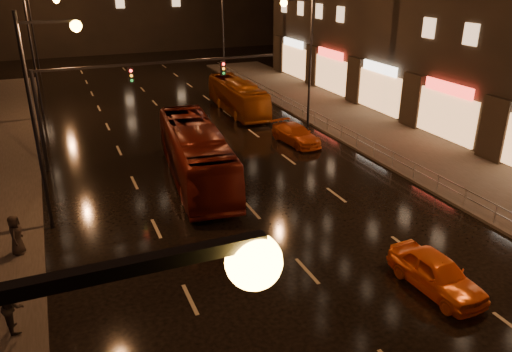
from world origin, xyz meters
The scene contains 10 objects.
ground centered at (0.00, 20.00, 0.00)m, with size 140.00×140.00×0.00m, color black.
sidewalk_right centered at (13.50, 15.00, 0.07)m, with size 7.00×70.00×0.15m, color #38332D.
traffic_signal centered at (-5.06, 20.00, 4.74)m, with size 15.31×0.32×6.20m.
railing_right centered at (10.20, 18.00, 0.90)m, with size 0.05×56.00×1.00m.
bus_red centered at (-1.50, 15.00, 1.65)m, with size 2.77×11.86×3.30m, color #5D160D.
bus_curb centered at (6.00, 28.07, 1.37)m, with size 2.30×9.81×2.73m, color #9C4A0F.
taxi_near centered at (4.00, 1.00, 0.72)m, with size 1.71×4.24×1.45m, color orange.
taxi_far centered at (6.90, 18.72, 0.65)m, with size 1.83×4.50×1.31m, color #C04B12.
pedestrian_b centered at (-11.00, 4.53, 1.09)m, with size 0.92×0.72×1.89m, color black.
pedestrian_c centered at (-11.00, 9.84, 1.05)m, with size 0.88×0.57×1.79m, color black.
Camera 1 is at (-8.67, -11.35, 11.61)m, focal length 35.00 mm.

